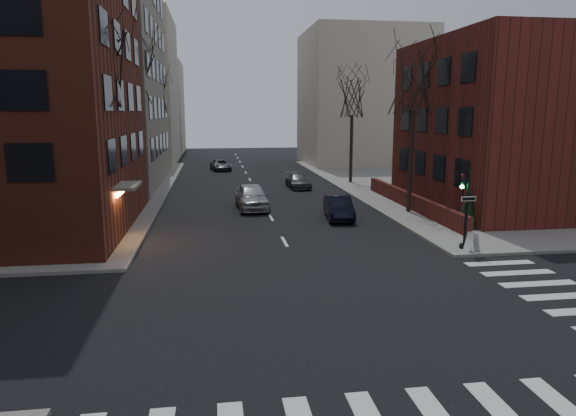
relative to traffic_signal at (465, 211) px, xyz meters
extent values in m
plane|color=black|center=(-7.94, -8.99, -1.91)|extent=(160.00, 160.00, 0.00)
cube|color=gray|center=(21.06, 21.01, -1.83)|extent=(44.00, 44.00, 0.15)
cube|color=gray|center=(-24.94, 25.01, 12.09)|extent=(18.00, 18.00, 28.00)
cube|color=#591D19|center=(8.56, 10.01, 3.59)|extent=(12.00, 14.00, 11.00)
cube|color=#591D19|center=(1.36, 10.01, -1.26)|extent=(0.35, 16.00, 1.00)
cube|color=beige|center=(-22.94, 46.01, 7.09)|extent=(14.00, 16.00, 18.00)
cube|color=beige|center=(7.06, 41.01, 6.09)|extent=(14.00, 14.00, 16.00)
cube|color=beige|center=(-20.94, 63.01, 5.09)|extent=(10.00, 12.00, 14.00)
cylinder|color=black|center=(0.06, 0.01, 0.24)|extent=(0.14, 0.14, 4.00)
cylinder|color=black|center=(0.06, 0.01, -1.66)|extent=(0.44, 0.44, 0.20)
imported|color=black|center=(-0.19, 0.01, 1.09)|extent=(0.16, 0.20, 1.00)
sphere|color=#19FF4C|center=(-0.26, -0.04, 1.14)|extent=(0.18, 0.18, 0.18)
cube|color=white|center=(0.06, -0.11, 0.59)|extent=(0.70, 0.03, 0.22)
cylinder|color=#2D231C|center=(-16.74, 5.01, 1.57)|extent=(0.28, 0.28, 6.65)
cylinder|color=#2D231C|center=(-16.74, 17.01, 1.74)|extent=(0.28, 0.28, 7.00)
cylinder|color=#2D231C|center=(-16.74, 31.01, 1.39)|extent=(0.28, 0.28, 6.30)
cylinder|color=#2D231C|center=(0.86, 9.01, 1.39)|extent=(0.28, 0.28, 6.30)
cylinder|color=#2D231C|center=(0.86, 23.01, 1.22)|extent=(0.28, 0.28, 5.95)
cylinder|color=black|center=(-16.14, 13.01, 1.24)|extent=(0.12, 0.12, 6.00)
sphere|color=#FFA54C|center=(-16.14, 13.01, 4.34)|extent=(0.36, 0.36, 0.36)
cylinder|color=black|center=(-16.14, 33.01, 1.24)|extent=(0.12, 0.12, 6.00)
sphere|color=#FFA54C|center=(-16.14, 33.01, 4.34)|extent=(0.36, 0.36, 0.36)
imported|color=black|center=(-3.94, 8.04, -1.21)|extent=(1.92, 4.34, 1.39)
imported|color=#A2A3A7|center=(-8.88, 12.00, -1.07)|extent=(2.20, 5.00, 1.68)
imported|color=#46474C|center=(-4.25, 21.06, -1.29)|extent=(1.86, 4.29, 1.23)
imported|color=#45464B|center=(-10.54, 35.44, -1.32)|extent=(2.51, 4.46, 1.18)
cube|color=white|center=(0.18, -0.49, -1.32)|extent=(0.40, 0.56, 0.88)
cone|color=black|center=(2.35, 4.15, -0.70)|extent=(1.64, 1.64, 2.12)
camera|label=1|loc=(-11.36, -21.60, 4.47)|focal=32.00mm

